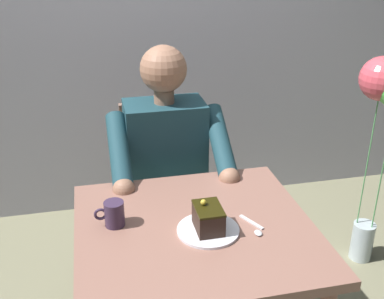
# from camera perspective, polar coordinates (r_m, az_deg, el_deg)

# --- Properties ---
(dining_table) EXTENTS (0.83, 0.77, 0.73)m
(dining_table) POSITION_cam_1_polar(r_m,az_deg,el_deg) (1.72, 0.38, -12.12)
(dining_table) COLOR #885D4F
(dining_table) RESTS_ON ground
(chair) EXTENTS (0.42, 0.42, 0.91)m
(chair) POSITION_cam_1_polar(r_m,az_deg,el_deg) (2.37, -3.49, -4.39)
(chair) COLOR #7C5C4E
(chair) RESTS_ON ground
(seated_person) EXTENTS (0.53, 0.58, 1.23)m
(seated_person) POSITION_cam_1_polar(r_m,az_deg,el_deg) (2.15, -2.82, -3.31)
(seated_person) COLOR #1C3E49
(seated_person) RESTS_ON ground
(dessert_plate) EXTENTS (0.22, 0.22, 0.01)m
(dessert_plate) POSITION_cam_1_polar(r_m,az_deg,el_deg) (1.63, 1.97, -9.74)
(dessert_plate) COLOR white
(dessert_plate) RESTS_ON dining_table
(cake_slice) EXTENTS (0.09, 0.13, 0.11)m
(cake_slice) POSITION_cam_1_polar(r_m,az_deg,el_deg) (1.61, 1.99, -8.30)
(cake_slice) COLOR #302018
(cake_slice) RESTS_ON dessert_plate
(coffee_cup) EXTENTS (0.11, 0.07, 0.09)m
(coffee_cup) POSITION_cam_1_polar(r_m,az_deg,el_deg) (1.67, -9.47, -7.64)
(coffee_cup) COLOR #382842
(coffee_cup) RESTS_ON dining_table
(dessert_spoon) EXTENTS (0.06, 0.14, 0.01)m
(dessert_spoon) POSITION_cam_1_polar(r_m,az_deg,el_deg) (1.66, 7.65, -9.40)
(dessert_spoon) COLOR silver
(dessert_spoon) RESTS_ON dining_table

